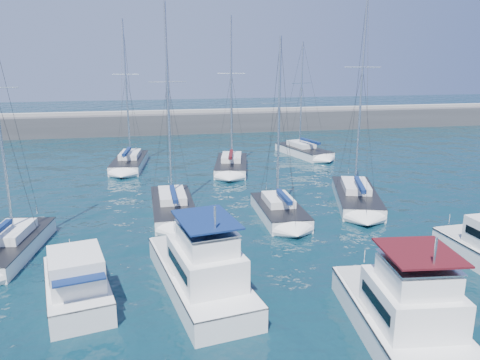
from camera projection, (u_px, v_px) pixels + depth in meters
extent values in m
plane|color=#06222D|center=(316.00, 278.00, 25.27)|extent=(220.00, 220.00, 0.00)
cube|color=#424244|center=(202.00, 125.00, 74.31)|extent=(160.00, 6.00, 4.00)
cube|color=gray|center=(202.00, 111.00, 73.74)|extent=(160.00, 1.20, 0.50)
cube|color=white|center=(78.00, 293.00, 22.85)|extent=(4.06, 6.87, 1.60)
cube|color=#262628|center=(76.00, 279.00, 22.66)|extent=(4.12, 6.88, 0.08)
cube|color=white|center=(76.00, 269.00, 21.74)|extent=(2.93, 3.41, 1.60)
cube|color=black|center=(76.00, 268.00, 21.72)|extent=(2.84, 2.84, 0.45)
cube|color=#0D214F|center=(78.00, 274.00, 20.62)|extent=(2.57, 2.38, 0.07)
cube|color=white|center=(199.00, 282.00, 23.97)|extent=(4.92, 10.17, 1.60)
cube|color=#262628|center=(199.00, 268.00, 23.78)|extent=(4.99, 10.18, 0.08)
cube|color=white|center=(206.00, 262.00, 22.49)|extent=(3.53, 4.93, 1.60)
cube|color=black|center=(206.00, 261.00, 22.47)|extent=(3.43, 4.05, 0.45)
cube|color=white|center=(206.00, 239.00, 21.99)|extent=(2.74, 3.50, 0.90)
cube|color=#0D214F|center=(206.00, 219.00, 21.73)|extent=(3.10, 4.00, 0.08)
cube|color=white|center=(398.00, 323.00, 20.25)|extent=(4.42, 8.49, 1.60)
cube|color=#262628|center=(400.00, 308.00, 20.06)|extent=(4.49, 8.50, 0.08)
cube|color=white|center=(412.00, 302.00, 18.88)|extent=(3.41, 4.09, 1.60)
cube|color=black|center=(412.00, 300.00, 18.86)|extent=(3.39, 3.34, 0.45)
cube|color=white|center=(417.00, 276.00, 18.37)|extent=(2.69, 2.89, 0.90)
cube|color=#410D12|center=(419.00, 252.00, 18.11)|extent=(3.03, 3.30, 0.08)
cube|color=white|center=(9.00, 250.00, 28.20)|extent=(4.09, 8.34, 1.30)
cube|color=#262628|center=(8.00, 240.00, 28.04)|extent=(4.15, 8.34, 0.06)
cube|color=white|center=(11.00, 232.00, 28.44)|extent=(2.42, 3.74, 0.55)
cube|color=white|center=(173.00, 209.00, 35.60)|extent=(3.10, 9.03, 1.30)
cube|color=#262628|center=(173.00, 201.00, 35.44)|extent=(3.16, 9.03, 0.06)
cube|color=white|center=(172.00, 195.00, 35.89)|extent=(2.00, 3.96, 0.55)
cylinder|color=silver|center=(168.00, 101.00, 34.38)|extent=(0.18, 0.18, 13.89)
cylinder|color=silver|center=(174.00, 196.00, 33.94)|extent=(0.17, 4.50, 0.12)
cube|color=#0D214F|center=(174.00, 194.00, 33.81)|extent=(0.40, 4.05, 0.28)
cube|color=white|center=(279.00, 214.00, 34.64)|extent=(3.01, 7.17, 1.30)
cube|color=#262628|center=(280.00, 206.00, 34.48)|extent=(3.07, 7.17, 0.06)
cube|color=white|center=(278.00, 200.00, 34.82)|extent=(1.93, 3.15, 0.55)
cylinder|color=silver|center=(279.00, 119.00, 33.55)|extent=(0.18, 0.18, 11.50)
cylinder|color=silver|center=(284.00, 198.00, 33.24)|extent=(0.18, 3.56, 0.12)
cube|color=#0D214F|center=(284.00, 197.00, 33.11)|extent=(0.40, 3.21, 0.28)
cube|color=white|center=(356.00, 199.00, 38.21)|extent=(5.83, 10.10, 1.30)
cube|color=#262628|center=(356.00, 191.00, 38.05)|extent=(5.89, 10.11, 0.06)
cube|color=white|center=(356.00, 186.00, 38.55)|extent=(3.18, 4.61, 0.55)
cylinder|color=silver|center=(362.00, 87.00, 36.85)|extent=(0.18, 0.18, 15.52)
cylinder|color=silver|center=(360.00, 186.00, 36.44)|extent=(1.55, 4.62, 0.12)
cube|color=#0D214F|center=(360.00, 184.00, 36.31)|extent=(1.62, 4.23, 0.28)
cube|color=white|center=(130.00, 164.00, 50.52)|extent=(4.02, 9.05, 1.30)
cube|color=#262628|center=(129.00, 158.00, 50.36)|extent=(4.08, 9.06, 0.06)
cube|color=white|center=(130.00, 154.00, 50.81)|extent=(2.39, 4.04, 0.55)
cylinder|color=silver|center=(126.00, 88.00, 49.29)|extent=(0.18, 0.18, 13.84)
cylinder|color=silver|center=(127.00, 153.00, 48.87)|extent=(0.64, 4.36, 0.12)
cube|color=#0D214F|center=(127.00, 152.00, 48.74)|extent=(0.82, 3.95, 0.28)
cube|color=white|center=(231.00, 167.00, 49.15)|extent=(4.85, 9.02, 1.30)
cube|color=#262628|center=(231.00, 161.00, 48.99)|extent=(4.91, 9.03, 0.06)
cube|color=white|center=(232.00, 157.00, 49.42)|extent=(2.76, 4.08, 0.55)
cylinder|color=silver|center=(231.00, 87.00, 47.87)|extent=(0.18, 0.18, 14.07)
cylinder|color=silver|center=(231.00, 156.00, 47.52)|extent=(1.03, 4.20, 0.12)
cube|color=#410D12|center=(231.00, 154.00, 47.39)|extent=(1.16, 3.83, 0.28)
cube|color=white|center=(303.00, 153.00, 56.42)|extent=(5.00, 8.94, 1.30)
cube|color=#262628|center=(303.00, 148.00, 56.26)|extent=(5.06, 8.95, 0.06)
cube|color=white|center=(301.00, 144.00, 56.64)|extent=(2.80, 4.07, 0.55)
cylinder|color=silver|center=(301.00, 93.00, 55.35)|extent=(0.18, 0.18, 11.79)
cylinder|color=silver|center=(310.00, 142.00, 54.93)|extent=(1.16, 4.13, 0.12)
cube|color=#0D214F|center=(310.00, 141.00, 54.80)|extent=(1.28, 3.77, 0.28)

